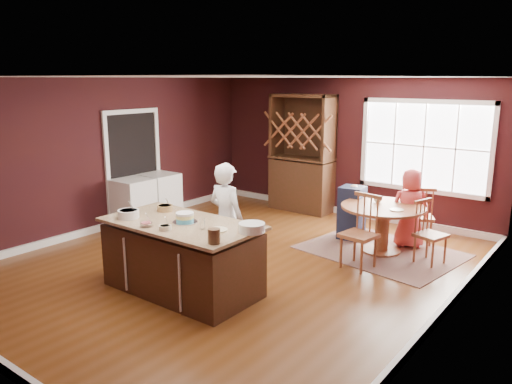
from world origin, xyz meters
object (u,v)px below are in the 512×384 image
Objects in this scene: kitchen_island at (182,258)px; layer_cake at (185,218)px; washer at (133,204)px; dryer at (160,197)px; chair_east at (431,232)px; chair_south at (359,232)px; seated_woman at (410,208)px; hutch at (302,153)px; toddler at (350,192)px; baker at (226,219)px; high_chair at (352,212)px; dining_table at (383,219)px; chair_north at (420,214)px.

layer_cake reaches higher than kitchen_island.
washer is 0.64m from dryer.
chair_east reaches higher than dryer.
layer_cake is at bearing 17.65° from kitchen_island.
seated_woman reaches higher than chair_south.
dryer is at bearing -127.22° from hutch.
toddler is 3.89m from washer.
layer_cake is (-0.03, -0.76, 0.19)m from baker.
toddler is at bearing 129.82° from chair_south.
toddler is at bearing 91.77° from chair_east.
toddler is at bearing 28.98° from washer.
kitchen_island is at bearing 159.10° from chair_east.
baker is 3.11m from seated_woman.
layer_cake reaches higher than high_chair.
seated_woman reaches higher than kitchen_island.
hutch is 3.50m from washer.
dining_table is 0.75m from high_chair.
dryer is at bearing -159.96° from toddler.
seated_woman is (-0.08, -0.27, 0.15)m from chair_north.
chair_south is at bearing 56.27° from layer_cake.
layer_cake is 3.14m from washer.
dryer is (-3.45, -1.19, -0.02)m from high_chair.
baker is at bearing 83.63° from kitchen_island.
chair_east is at bearing 52.73° from kitchen_island.
high_chair is (-1.46, 0.35, -0.00)m from chair_east.
dining_table is 0.55× the size of hutch.
washer is (-4.14, -1.53, -0.08)m from dining_table.
washer is at bearing 152.99° from layer_cake.
high_chair is at bearing 77.96° from layer_cake.
kitchen_island is 2.05× the size of chair_north.
baker is 2.59m from toddler.
toddler is (-0.76, 1.21, 0.27)m from chair_south.
hutch is at bearing -41.04° from chair_north.
chair_north is 0.31m from seated_woman.
layer_cake is at bearing -27.01° from washer.
chair_north is 4.75m from dryer.
kitchen_island is at bearing -37.38° from dryer.
hutch is 2.61× the size of dryer.
kitchen_island is 3.34m from high_chair.
hutch reaches higher than baker.
chair_south reaches higher than kitchen_island.
baker is 2.58m from high_chair.
washer is at bearing -151.02° from toddler.
seated_woman is 1.42× the size of washer.
chair_south is 1.20× the size of washer.
high_chair is at bearing -3.20° from chair_north.
high_chair is at bearing 92.74° from chair_east.
hutch is at bearing 81.57° from chair_east.
hutch is at bearing 102.36° from kitchen_island.
chair_east reaches higher than washer.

